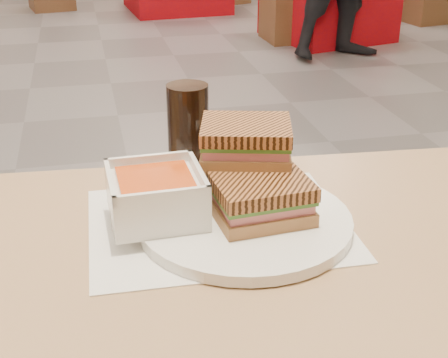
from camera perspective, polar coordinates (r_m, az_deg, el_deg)
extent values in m
cube|color=#A17755|center=(0.74, -4.26, -10.63)|extent=(1.25, 0.79, 0.03)
cube|color=white|center=(0.86, -0.52, -4.09)|extent=(0.35, 0.28, 0.00)
cylinder|color=white|center=(0.85, 1.91, -3.84)|extent=(0.29, 0.29, 0.02)
cube|color=white|center=(0.84, -6.14, -1.82)|extent=(0.13, 0.13, 0.05)
cube|color=#D84615|center=(0.82, -6.23, -0.06)|extent=(0.10, 0.10, 0.01)
cube|color=white|center=(0.83, -2.30, 0.62)|extent=(0.01, 0.12, 0.01)
cube|color=white|center=(0.82, -10.25, -0.24)|extent=(0.01, 0.12, 0.01)
cube|color=white|center=(0.87, -6.82, 1.75)|extent=(0.12, 0.01, 0.01)
cube|color=white|center=(0.77, -5.58, -1.58)|extent=(0.12, 0.01, 0.01)
cube|color=#9F7147|center=(0.84, 3.33, -2.86)|extent=(0.13, 0.11, 0.02)
cube|color=#C7656F|center=(0.83, 3.36, -1.93)|extent=(0.12, 0.10, 0.01)
cube|color=#386B23|center=(0.83, 3.37, -1.37)|extent=(0.13, 0.11, 0.01)
cube|color=#995B2F|center=(0.82, 3.39, -0.61)|extent=(0.13, 0.11, 0.02)
cube|color=#9F7147|center=(0.88, 1.97, 2.27)|extent=(0.14, 0.13, 0.02)
cube|color=#C7656F|center=(0.88, 1.98, 3.19)|extent=(0.13, 0.12, 0.01)
cube|color=#386B23|center=(0.87, 1.99, 3.75)|extent=(0.14, 0.13, 0.01)
cube|color=#995B2F|center=(0.87, 2.01, 4.50)|extent=(0.14, 0.13, 0.02)
cylinder|color=black|center=(1.00, -3.26, 4.64)|extent=(0.07, 0.07, 0.14)
cube|color=brown|center=(5.25, 6.09, 14.86)|extent=(0.43, 0.43, 0.46)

